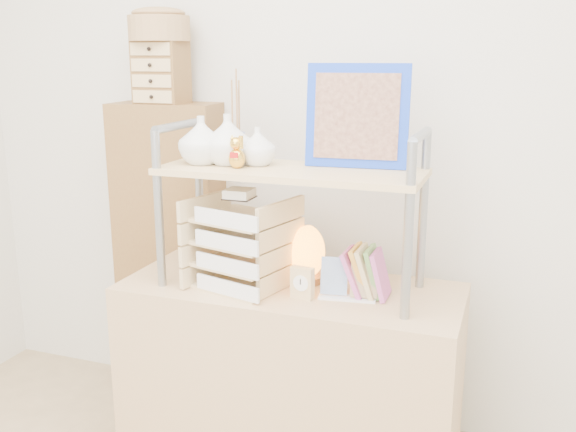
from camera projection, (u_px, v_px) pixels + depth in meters
name	position (u px, v px, depth m)	size (l,w,h in m)	color
desk	(290.00, 382.00, 2.36)	(1.20, 0.50, 0.75)	tan
cabinet	(172.00, 256.00, 2.86)	(0.45, 0.24, 1.35)	brown
hutch	(270.00, 161.00, 2.20)	(0.90, 0.34, 0.77)	gray
letter_tray	(241.00, 248.00, 2.24)	(0.35, 0.34, 0.35)	tan
salt_lamp	(307.00, 253.00, 2.29)	(0.14, 0.13, 0.21)	brown
desk_clock	(302.00, 283.00, 2.14)	(0.08, 0.04, 0.11)	tan
postcard_stand	(348.00, 288.00, 2.14)	(0.20, 0.08, 0.14)	white
drawer_chest	(161.00, 73.00, 2.64)	(0.20, 0.16, 0.25)	brown
woven_basket	(159.00, 28.00, 2.60)	(0.25, 0.25, 0.10)	olive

